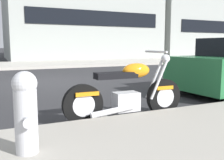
# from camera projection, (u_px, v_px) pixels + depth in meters

# --- Properties ---
(ground_plane) EXTENTS (260.00, 260.00, 0.00)m
(ground_plane) POSITION_uv_depth(u_px,v_px,m) (49.00, 82.00, 8.42)
(ground_plane) COLOR #28282B
(sidewalk_far_curb) EXTENTS (120.00, 5.00, 0.14)m
(sidewalk_far_curb) POSITION_uv_depth(u_px,v_px,m) (184.00, 60.00, 20.11)
(sidewalk_far_curb) COLOR #ADA89E
(sidewalk_far_curb) RESTS_ON ground
(parking_stall_stripe) EXTENTS (0.12, 2.20, 0.01)m
(parking_stall_stripe) POSITION_uv_depth(u_px,v_px,m) (99.00, 113.00, 4.55)
(parking_stall_stripe) COLOR silver
(parking_stall_stripe) RESTS_ON ground
(parked_motorcycle) EXTENTS (2.08, 0.62, 1.11)m
(parked_motorcycle) POSITION_uv_depth(u_px,v_px,m) (127.00, 94.00, 4.12)
(parked_motorcycle) COLOR black
(parked_motorcycle) RESTS_ON ground
(fire_hydrant) EXTENTS (0.24, 0.36, 0.81)m
(fire_hydrant) POSITION_uv_depth(u_px,v_px,m) (26.00, 110.00, 2.48)
(fire_hydrant) COLOR #B7B7BC
(fire_hydrant) RESTS_ON sidewalk_near_curb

